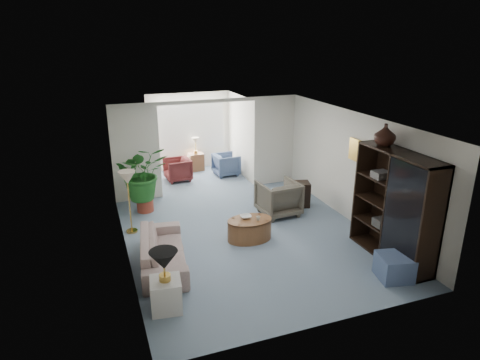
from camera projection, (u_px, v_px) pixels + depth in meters
name	position (u px, v px, depth m)	size (l,w,h in m)	color
floor	(250.00, 238.00, 8.92)	(6.00, 6.00, 0.00)	#8195AB
sunroom_floor	(200.00, 178.00, 12.55)	(2.60, 2.60, 0.00)	#8195AB
back_pier_left	(136.00, 153.00, 10.55)	(1.20, 0.12, 2.50)	white
back_pier_right	(274.00, 141.00, 11.78)	(1.20, 0.12, 2.50)	white
back_header	(208.00, 101.00, 10.77)	(2.60, 0.12, 0.10)	white
window_pane	(189.00, 125.00, 13.05)	(2.20, 0.02, 1.50)	white
window_blinds	(189.00, 125.00, 13.02)	(2.20, 0.02, 1.50)	white
framed_picture	(358.00, 151.00, 9.07)	(0.04, 0.50, 0.40)	beige
sofa	(163.00, 251.00, 7.78)	(2.01, 0.79, 0.59)	#BEB3A0
end_table	(166.00, 295.00, 6.53)	(0.47, 0.47, 0.52)	silver
table_lamp	(164.00, 260.00, 6.33)	(0.44, 0.44, 0.30)	black
floor_lamp	(127.00, 178.00, 8.77)	(0.36, 0.36, 0.28)	beige
coffee_table	(250.00, 229.00, 8.79)	(0.95, 0.95, 0.45)	brown
coffee_bowl	(246.00, 217.00, 8.78)	(0.23, 0.23, 0.06)	white
coffee_cup	(258.00, 218.00, 8.66)	(0.09, 0.09, 0.09)	beige
wingback_chair	(278.00, 198.00, 9.96)	(0.88, 0.91, 0.82)	#605A4B
side_table_dark	(299.00, 194.00, 10.48)	(0.51, 0.41, 0.62)	black
entertainment_cabinet	(395.00, 207.00, 7.81)	(0.50, 1.89, 2.10)	black
cabinet_urn	(385.00, 135.00, 7.84)	(0.40, 0.40, 0.41)	black
ottoman	(394.00, 267.00, 7.38)	(0.55, 0.55, 0.44)	slate
plant_pot	(145.00, 205.00, 10.21)	(0.40, 0.40, 0.32)	#9E3F2D
house_plant	(143.00, 173.00, 9.94)	(1.19, 1.03, 1.33)	#226322
sunroom_chair_blue	(226.00, 164.00, 12.79)	(0.70, 0.72, 0.65)	slate
sunroom_chair_maroon	(178.00, 170.00, 12.30)	(0.70, 0.72, 0.66)	maroon
sunroom_table	(196.00, 162.00, 13.22)	(0.45, 0.35, 0.55)	brown
shelf_clutter	(396.00, 207.00, 7.69)	(0.30, 1.24, 1.06)	#4A4846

